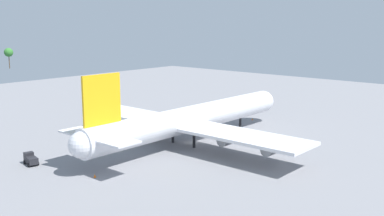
# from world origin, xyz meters

# --- Properties ---
(ground_plane) EXTENTS (284.35, 284.35, 0.00)m
(ground_plane) POSITION_xyz_m (0.00, 0.00, 0.00)
(ground_plane) COLOR gray
(cargo_airplane) EXTENTS (71.09, 66.26, 19.56)m
(cargo_airplane) POSITION_xyz_m (-0.42, 0.00, 6.07)
(cargo_airplane) COLOR silver
(cargo_airplane) RESTS_ON ground_plane
(maintenance_van) EXTENTS (3.00, 4.44, 2.40)m
(maintenance_van) POSITION_xyz_m (-35.88, 14.06, 1.17)
(maintenance_van) COLOR #232328
(maintenance_van) RESTS_ON ground_plane
(catering_truck) EXTENTS (4.88, 4.92, 2.20)m
(catering_truck) POSITION_xyz_m (-0.01, 33.33, 1.20)
(catering_truck) COLOR #333338
(catering_truck) RESTS_ON ground_plane
(safety_cone_nose) EXTENTS (0.43, 0.43, 0.61)m
(safety_cone_nose) POSITION_xyz_m (31.99, 3.24, 0.31)
(safety_cone_nose) COLOR orange
(safety_cone_nose) RESTS_ON ground_plane
(safety_cone_tail) EXTENTS (0.52, 0.52, 0.75)m
(safety_cone_tail) POSITION_xyz_m (-31.99, -2.87, 0.37)
(safety_cone_tail) COLOR orange
(safety_cone_tail) RESTS_ON ground_plane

